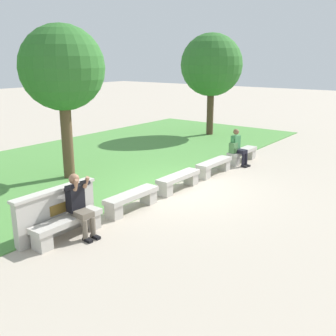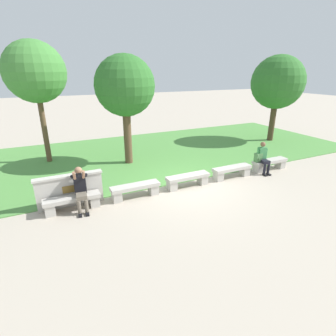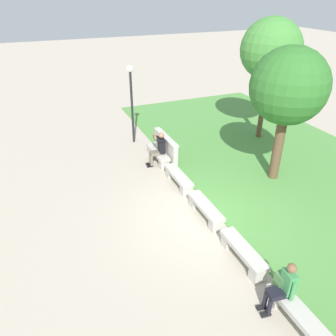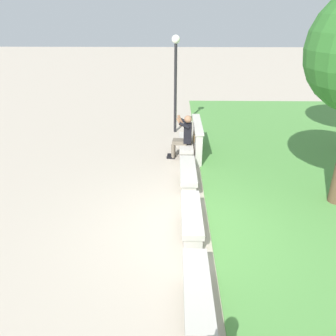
{
  "view_description": "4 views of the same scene",
  "coord_description": "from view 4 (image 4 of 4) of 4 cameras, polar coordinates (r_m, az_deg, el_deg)",
  "views": [
    {
      "loc": [
        -8.62,
        -6.16,
        3.59
      ],
      "look_at": [
        -1.27,
        -0.59,
        1.02
      ],
      "focal_mm": 42.0,
      "sensor_mm": 36.0,
      "label": 1
    },
    {
      "loc": [
        -4.34,
        -7.46,
        3.93
      ],
      "look_at": [
        -1.08,
        -0.62,
        1.1
      ],
      "focal_mm": 28.0,
      "sensor_mm": 36.0,
      "label": 2
    },
    {
      "loc": [
        6.86,
        -4.07,
        6.09
      ],
      "look_at": [
        -1.55,
        -0.56,
        1.01
      ],
      "focal_mm": 35.0,
      "sensor_mm": 36.0,
      "label": 3
    },
    {
      "loc": [
        5.48,
        -0.35,
        3.96
      ],
      "look_at": [
        -1.41,
        -0.49,
        0.71
      ],
      "focal_mm": 35.0,
      "sensor_mm": 36.0,
      "label": 4
    }
  ],
  "objects": [
    {
      "name": "ground_plane",
      "position": [
        6.77,
        4.0,
        -10.61
      ],
      "size": [
        80.0,
        80.0,
        0.0
      ],
      "primitive_type": "plane",
      "color": "#B2A593"
    },
    {
      "name": "bench_main",
      "position": [
        10.09,
        3.1,
        3.93
      ],
      "size": [
        1.62,
        0.4,
        0.45
      ],
      "color": "#B7B2A8",
      "rests_on": "ground"
    },
    {
      "name": "bench_near",
      "position": [
        8.3,
        3.48,
        -1.01
      ],
      "size": [
        1.62,
        0.4,
        0.45
      ],
      "color": "#B7B2A8",
      "rests_on": "ground"
    },
    {
      "name": "bench_mid",
      "position": [
        6.6,
        4.08,
        -8.57
      ],
      "size": [
        1.62,
        0.4,
        0.45
      ],
      "color": "#B7B2A8",
      "rests_on": "ground"
    },
    {
      "name": "bench_far",
      "position": [
        5.1,
        5.11,
        -20.95
      ],
      "size": [
        1.62,
        0.4,
        0.45
      ],
      "color": "#B7B2A8",
      "rests_on": "ground"
    },
    {
      "name": "backrest_wall_with_plaque",
      "position": [
        10.03,
        5.08,
        5.11
      ],
      "size": [
        1.98,
        0.24,
        1.01
      ],
      "color": "#B7B2A8",
      "rests_on": "ground"
    },
    {
      "name": "person_photographer",
      "position": [
        9.69,
        2.75,
        5.82
      ],
      "size": [
        0.5,
        0.75,
        1.32
      ],
      "color": "black",
      "rests_on": "ground"
    },
    {
      "name": "lamp_post",
      "position": [
        11.67,
        1.33,
        16.75
      ],
      "size": [
        0.28,
        0.28,
        3.34
      ],
      "color": "black",
      "rests_on": "ground"
    }
  ]
}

